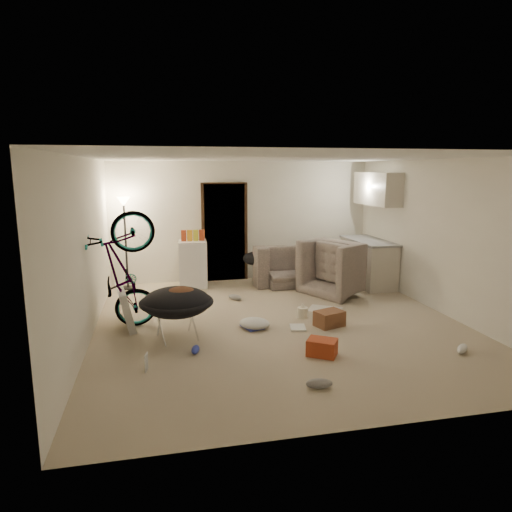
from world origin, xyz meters
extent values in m
cube|color=#B6A78C|center=(0.00, 0.00, -0.01)|extent=(5.50, 6.00, 0.02)
cube|color=white|center=(0.00, 0.00, 2.51)|extent=(5.50, 6.00, 0.02)
cube|color=white|center=(0.00, 3.01, 1.25)|extent=(5.50, 0.02, 2.50)
cube|color=white|center=(0.00, -3.01, 1.25)|extent=(5.50, 0.02, 2.50)
cube|color=white|center=(-2.76, 0.00, 1.25)|extent=(0.02, 6.00, 2.50)
cube|color=white|center=(2.76, 0.00, 1.25)|extent=(0.02, 6.00, 2.50)
cube|color=black|center=(-0.40, 2.97, 1.02)|extent=(0.85, 0.10, 2.04)
cube|color=#332012|center=(-0.40, 2.94, 1.02)|extent=(0.97, 0.04, 2.10)
cylinder|color=black|center=(-2.40, 2.65, 0.01)|extent=(0.28, 0.28, 0.03)
cylinder|color=black|center=(-2.40, 2.65, 0.85)|extent=(0.04, 0.04, 1.70)
cone|color=#FFE0A5|center=(-2.40, 2.65, 1.72)|extent=(0.24, 0.24, 0.18)
cube|color=beige|center=(2.43, 2.00, 0.44)|extent=(0.60, 1.50, 0.88)
cube|color=gray|center=(2.43, 2.00, 0.90)|extent=(0.64, 1.54, 0.04)
cube|color=beige|center=(2.56, 2.00, 1.95)|extent=(0.38, 1.40, 0.65)
imported|color=#333A33|center=(1.13, 2.45, 0.31)|extent=(2.15, 0.93, 0.61)
imported|color=#333A33|center=(1.70, 1.53, 0.37)|extent=(1.42, 1.48, 0.75)
imported|color=black|center=(-2.30, 0.18, 0.47)|extent=(1.87, 0.96, 1.04)
imported|color=#A53718|center=(-1.98, -1.39, 0.01)|extent=(0.24, 0.19, 0.02)
cube|color=white|center=(-1.11, 2.55, 0.47)|extent=(0.58, 0.58, 0.93)
cube|color=#A53718|center=(-1.28, 2.55, 1.00)|extent=(0.10, 0.08, 0.30)
cube|color=orange|center=(-1.16, 2.55, 1.00)|extent=(0.11, 0.09, 0.30)
cube|color=yellow|center=(-1.04, 2.55, 1.00)|extent=(0.11, 0.08, 0.30)
cube|color=#A53718|center=(-0.92, 2.55, 1.00)|extent=(0.11, 0.09, 0.30)
cylinder|color=silver|center=(-1.56, -0.33, 0.24)|extent=(0.68, 0.68, 0.47)
ellipsoid|color=black|center=(-1.56, -0.33, 0.53)|extent=(0.95, 0.95, 0.40)
torus|color=black|center=(-1.56, -0.33, 0.53)|extent=(1.02, 1.02, 0.07)
ellipsoid|color=#512D1C|center=(-1.51, -0.36, 0.64)|extent=(0.61, 0.57, 0.22)
ellipsoid|color=black|center=(0.18, 2.45, 0.54)|extent=(0.61, 0.53, 0.28)
cube|color=silver|center=(-2.30, 0.36, 0.30)|extent=(0.36, 0.92, 0.60)
cube|color=brown|center=(0.71, -0.29, 0.12)|extent=(0.48, 0.41, 0.23)
cube|color=#A53718|center=(0.21, -1.32, 0.10)|extent=(0.45, 0.42, 0.21)
cylinder|color=white|center=(0.43, 0.17, 0.08)|extent=(0.17, 0.17, 0.17)
cone|color=white|center=(0.43, 0.17, 0.20)|extent=(0.09, 0.09, 0.07)
cube|color=silver|center=(0.94, 0.50, 0.00)|extent=(0.67, 0.63, 0.01)
cube|color=#323FB5|center=(-0.45, -0.11, 0.02)|extent=(0.34, 0.40, 0.03)
cube|color=silver|center=(0.21, -0.30, 0.01)|extent=(0.28, 0.33, 0.03)
ellipsoid|color=#323FB5|center=(0.26, 2.07, 0.05)|extent=(0.29, 0.16, 0.10)
ellipsoid|color=slate|center=(-0.46, 1.38, 0.05)|extent=(0.28, 0.28, 0.10)
ellipsoid|color=#323FB5|center=(-1.36, -0.90, 0.04)|extent=(0.15, 0.25, 0.09)
ellipsoid|color=slate|center=(-0.14, -2.16, 0.05)|extent=(0.31, 0.17, 0.11)
ellipsoid|color=white|center=(2.02, -1.62, 0.05)|extent=(0.29, 0.28, 0.10)
ellipsoid|color=black|center=(0.64, 2.23, 0.07)|extent=(0.60, 0.59, 0.14)
ellipsoid|color=silver|center=(-0.42, -0.14, 0.07)|extent=(0.61, 0.60, 0.14)
camera|label=1|loc=(-1.78, -6.50, 2.33)|focal=32.00mm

